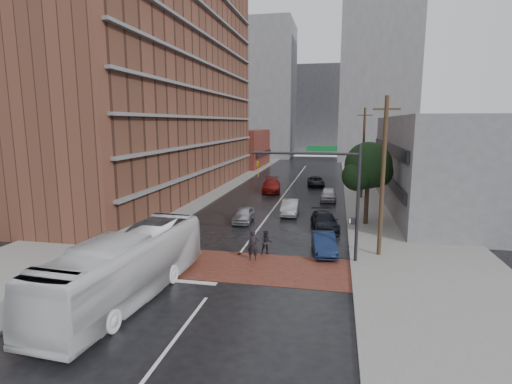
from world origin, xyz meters
The scene contains 24 objects.
ground centered at (0.00, 0.00, 0.00)m, with size 160.00×160.00×0.00m, color black.
crosswalk centered at (0.00, 0.50, 0.01)m, with size 14.00×5.00×0.02m, color brown.
sidewalk_west centered at (-11.50, 25.00, 0.07)m, with size 9.00×90.00×0.15m, color gray.
sidewalk_east centered at (11.50, 25.00, 0.07)m, with size 9.00×90.00×0.15m, color gray.
apartment_block centered at (-14.00, 24.00, 14.00)m, with size 10.00×44.00×28.00m, color brown.
storefront_west centered at (-12.00, 54.00, 3.50)m, with size 8.00×16.00×7.00m, color maroon.
building_east centered at (16.50, 20.00, 4.50)m, with size 11.00×26.00×9.00m, color gray.
distant_tower_west centered at (-14.00, 78.00, 16.00)m, with size 18.00×16.00×32.00m, color gray.
distant_tower_east centered at (14.00, 72.00, 18.00)m, with size 16.00×14.00×36.00m, color gray.
distant_tower_center centered at (0.00, 95.00, 12.00)m, with size 12.00×10.00×24.00m, color gray.
street_tree centered at (8.52, 12.03, 4.73)m, with size 4.20×4.10×6.90m.
signal_mast centered at (5.85, 2.50, 4.73)m, with size 6.50×0.30×7.20m.
utility_pole_near centered at (8.80, 4.00, 5.14)m, with size 1.60×0.26×10.00m.
utility_pole_far centered at (8.80, 24.00, 5.14)m, with size 1.60×0.26×10.00m.
transit_bus centered at (-3.68, -4.74, 1.61)m, with size 2.70×11.53×3.21m, color white.
pedestrian_a centered at (1.12, 1.74, 0.96)m, with size 0.70×0.46×1.92m, color black.
pedestrian_b centered at (1.72, 3.00, 0.79)m, with size 0.77×0.60×1.58m, color black.
car_travel_a centered at (-1.67, 11.06, 0.65)m, with size 1.52×3.79×1.29m, color #B6B9BE.
car_travel_b centered at (1.92, 14.56, 0.70)m, with size 1.48×4.25×1.40m, color #B6B8BE.
car_travel_c centered at (-1.83, 26.61, 0.79)m, with size 2.21×5.44×1.58m, color maroon.
suv_travel centered at (3.34, 32.09, 0.63)m, with size 2.10×4.56×1.27m, color black.
car_parked_near centered at (5.35, 4.00, 0.66)m, with size 1.40×4.02×1.32m, color #121F41.
car_parked_mid centered at (5.20, 10.00, 0.68)m, with size 1.91×4.69×1.36m, color black.
car_parked_far centered at (5.20, 22.28, 0.73)m, with size 1.72×4.28×1.46m, color #B0B1B8.
Camera 1 is at (6.00, -21.35, 8.40)m, focal length 28.00 mm.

